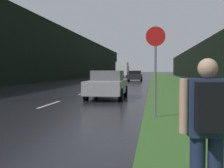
# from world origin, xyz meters

# --- Properties ---
(grass_verge) EXTENTS (6.00, 240.00, 0.02)m
(grass_verge) POSITION_xyz_m (7.24, 40.00, 0.01)
(grass_verge) COLOR #386028
(grass_verge) RESTS_ON ground_plane
(lane_stripe_c) EXTENTS (0.12, 3.00, 0.01)m
(lane_stripe_c) POSITION_xyz_m (0.00, 13.42, 0.00)
(lane_stripe_c) COLOR silver
(lane_stripe_c) RESTS_ON ground_plane
(lane_stripe_d) EXTENTS (0.12, 3.00, 0.01)m
(lane_stripe_d) POSITION_xyz_m (0.00, 20.42, 0.00)
(lane_stripe_d) COLOR silver
(lane_stripe_d) RESTS_ON ground_plane
(lane_stripe_e) EXTENTS (0.12, 3.00, 0.01)m
(lane_stripe_e) POSITION_xyz_m (0.00, 27.42, 0.00)
(lane_stripe_e) COLOR silver
(lane_stripe_e) RESTS_ON ground_plane
(lane_stripe_f) EXTENTS (0.12, 3.00, 0.01)m
(lane_stripe_f) POSITION_xyz_m (0.00, 34.42, 0.00)
(lane_stripe_f) COLOR silver
(lane_stripe_f) RESTS_ON ground_plane
(treeline_far_side) EXTENTS (2.00, 140.00, 8.24)m
(treeline_far_side) POSITION_xyz_m (-10.24, 50.00, 4.12)
(treeline_far_side) COLOR black
(treeline_far_side) RESTS_ON ground_plane
(treeline_near_side) EXTENTS (2.00, 140.00, 6.07)m
(treeline_near_side) POSITION_xyz_m (13.24, 50.00, 3.04)
(treeline_near_side) COLOR black
(treeline_near_side) RESTS_ON ground_plane
(stop_sign) EXTENTS (0.63, 0.07, 2.90)m
(stop_sign) POSITION_xyz_m (4.62, 10.14, 1.74)
(stop_sign) COLOR slate
(stop_sign) RESTS_ON ground_plane
(hitchhiker_with_backpack) EXTENTS (0.57, 0.42, 1.64)m
(hitchhiker_with_backpack) POSITION_xyz_m (5.10, 3.38, 0.95)
(hitchhiker_with_backpack) COLOR #1E2847
(hitchhiker_with_backpack) RESTS_ON ground_plane
(car_passing_near) EXTENTS (1.93, 4.46, 1.50)m
(car_passing_near) POSITION_xyz_m (2.12, 16.69, 0.75)
(car_passing_near) COLOR #9E9EA3
(car_passing_near) RESTS_ON ground_plane
(car_passing_far) EXTENTS (1.96, 4.35, 1.46)m
(car_passing_far) POSITION_xyz_m (2.12, 42.97, 0.73)
(car_passing_far) COLOR black
(car_passing_far) RESTS_ON ground_plane
(car_oncoming) EXTENTS (1.84, 4.03, 1.30)m
(car_oncoming) POSITION_xyz_m (-2.12, 54.36, 0.66)
(car_oncoming) COLOR black
(car_oncoming) RESTS_ON ground_plane
(delivery_truck) EXTENTS (2.54, 7.61, 3.29)m
(delivery_truck) POSITION_xyz_m (-2.12, 69.65, 1.73)
(delivery_truck) COLOR gray
(delivery_truck) RESTS_ON ground_plane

